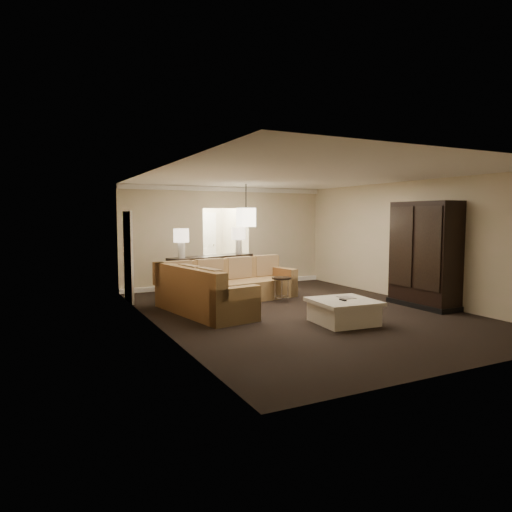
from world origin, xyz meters
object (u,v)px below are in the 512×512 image
coffee_table (343,311)px  console_table (212,270)px  drink_table (282,284)px  armoire (425,257)px  sectional_sofa (224,288)px  person (193,247)px

coffee_table → console_table: bearing=101.7°
console_table → drink_table: (0.96, -2.00, -0.16)m
drink_table → armoire: bearing=-37.5°
console_table → coffee_table: bearing=-96.0°
sectional_sofa → armoire: size_ratio=1.51×
coffee_table → sectional_sofa: bearing=118.0°
console_table → person: 2.46m
armoire → person: size_ratio=1.13×
sectional_sofa → coffee_table: size_ratio=2.93×
person → drink_table: bearing=83.8°
drink_table → person: bearing=98.4°
armoire → drink_table: (-2.49, 1.91, -0.69)m
coffee_table → drink_table: 2.41m
sectional_sofa → armoire: armoire is taller
console_table → armoire: size_ratio=1.09×
sectional_sofa → armoire: 4.43m
coffee_table → console_table: size_ratio=0.47×
sectional_sofa → person: size_ratio=1.70×
coffee_table → console_table: 4.51m
console_table → person: (0.31, 2.40, 0.45)m
coffee_table → person: size_ratio=0.58×
coffee_table → person: (-0.60, 6.80, 0.79)m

